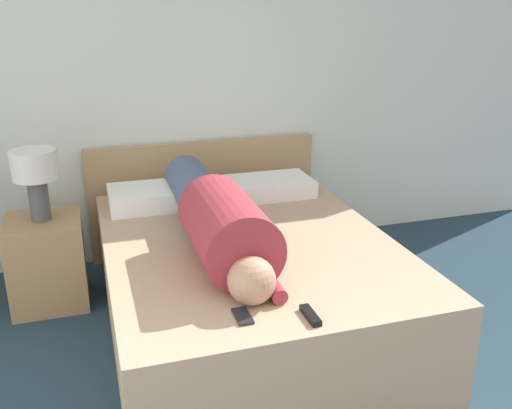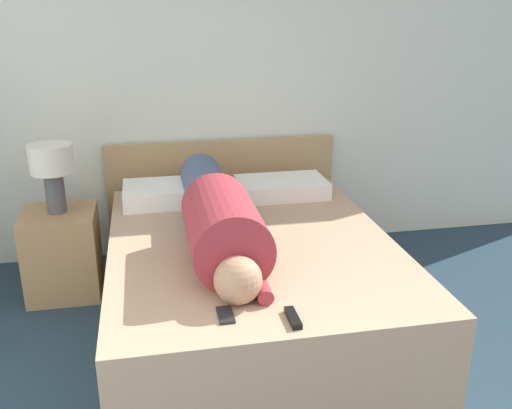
{
  "view_description": "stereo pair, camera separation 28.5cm",
  "coord_description": "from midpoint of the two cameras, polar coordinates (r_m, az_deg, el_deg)",
  "views": [
    {
      "loc": [
        -0.94,
        -0.29,
        1.75
      ],
      "look_at": [
        -0.14,
        2.27,
        0.78
      ],
      "focal_mm": 40.0,
      "sensor_mm": 36.0,
      "label": 1
    },
    {
      "loc": [
        -0.66,
        -0.36,
        1.75
      ],
      "look_at": [
        -0.14,
        2.27,
        0.78
      ],
      "focal_mm": 40.0,
      "sensor_mm": 36.0,
      "label": 2
    }
  ],
  "objects": [
    {
      "name": "pillow_near_headboard",
      "position": [
        3.63,
        -6.15,
        1.1
      ],
      "size": [
        0.61,
        0.36,
        0.12
      ],
      "color": "white",
      "rests_on": "bed"
    },
    {
      "name": "person_lying",
      "position": [
        2.95,
        -1.07,
        -1.2
      ],
      "size": [
        0.36,
        1.61,
        0.36
      ],
      "color": "tan",
      "rests_on": "bed"
    },
    {
      "name": "headboard",
      "position": [
        4.12,
        -1.39,
        0.83
      ],
      "size": [
        1.62,
        0.04,
        0.82
      ],
      "color": "tan",
      "rests_on": "ground_plane"
    },
    {
      "name": "tv_remote",
      "position": [
        2.34,
        7.27,
        -11.27
      ],
      "size": [
        0.04,
        0.15,
        0.02
      ],
      "color": "black",
      "rests_on": "bed"
    },
    {
      "name": "cell_phone",
      "position": [
        2.36,
        0.44,
        -11.08
      ],
      "size": [
        0.06,
        0.13,
        0.01
      ],
      "color": "black",
      "rests_on": "bed"
    },
    {
      "name": "pillow_second",
      "position": [
        3.75,
        4.71,
        1.7
      ],
      "size": [
        0.58,
        0.36,
        0.11
      ],
      "color": "white",
      "rests_on": "bed"
    },
    {
      "name": "bed",
      "position": [
        3.19,
        2.06,
        -7.94
      ],
      "size": [
        1.5,
        1.96,
        0.53
      ],
      "color": "tan",
      "rests_on": "ground_plane"
    },
    {
      "name": "nightstand",
      "position": [
        3.69,
        -16.69,
        -4.68
      ],
      "size": [
        0.43,
        0.42,
        0.54
      ],
      "color": "#A37A51",
      "rests_on": "ground_plane"
    },
    {
      "name": "table_lamp",
      "position": [
        3.51,
        -17.58,
        3.65
      ],
      "size": [
        0.26,
        0.26,
        0.42
      ],
      "color": "#4C4C51",
      "rests_on": "nightstand"
    },
    {
      "name": "wall_back",
      "position": [
        4.02,
        0.33,
        13.37
      ],
      "size": [
        5.43,
        0.06,
        2.6
      ],
      "color": "silver",
      "rests_on": "ground_plane"
    }
  ]
}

